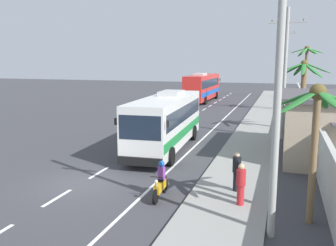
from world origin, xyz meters
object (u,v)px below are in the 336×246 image
object	(u,v)px
pedestrian_near_kerb	(237,171)
pedestrian_midwalk	(241,183)
palm_nearest	(303,82)
coach_bus_foreground	(166,120)
motorcycle_beside_bus	(161,183)
utility_pole_mid	(285,72)
utility_pole_distant	(284,68)
palm_second	(306,66)
utility_pole_nearest	(279,76)
utility_pole_far	(285,64)
coach_bus_far_lane	(202,87)
palm_third	(316,119)

from	to	relation	value
pedestrian_near_kerb	pedestrian_midwalk	xyz separation A→B (m)	(0.35, -1.48, -0.03)
pedestrian_near_kerb	palm_nearest	xyz separation A→B (m)	(3.13, 15.41, 2.98)
palm_nearest	pedestrian_midwalk	bearing A→B (deg)	-99.36
coach_bus_foreground	motorcycle_beside_bus	bearing A→B (deg)	-73.66
utility_pole_mid	utility_pole_distant	size ratio (longest dim) A/B	1.07
utility_pole_distant	palm_second	world-z (taller)	utility_pole_distant
coach_bus_foreground	utility_pole_nearest	world-z (taller)	utility_pole_nearest
coach_bus_foreground	utility_pole_distant	xyz separation A→B (m)	(6.82, 36.19, 2.59)
motorcycle_beside_bus	pedestrian_near_kerb	size ratio (longest dim) A/B	1.16
pedestrian_midwalk	utility_pole_far	distance (m)	29.29
coach_bus_far_lane	coach_bus_foreground	bearing A→B (deg)	-82.25
motorcycle_beside_bus	utility_pole_nearest	size ratio (longest dim) A/B	0.20
palm_second	utility_pole_distant	bearing A→B (deg)	98.68
coach_bus_far_lane	palm_second	bearing A→B (deg)	-28.79
coach_bus_foreground	pedestrian_near_kerb	size ratio (longest dim) A/B	6.29
motorcycle_beside_bus	palm_nearest	world-z (taller)	palm_nearest
utility_pole_mid	palm_nearest	size ratio (longest dim) A/B	1.63
pedestrian_midwalk	utility_pole_nearest	world-z (taller)	utility_pole_nearest
palm_nearest	palm_third	distance (m)	17.46
utility_pole_distant	utility_pole_nearest	bearing A→B (deg)	-89.92
utility_pole_mid	coach_bus_far_lane	bearing A→B (deg)	115.64
coach_bus_foreground	motorcycle_beside_bus	size ratio (longest dim) A/B	5.43
utility_pole_distant	palm_nearest	bearing A→B (deg)	-86.61
utility_pole_far	utility_pole_mid	bearing A→B (deg)	-89.75
pedestrian_midwalk	motorcycle_beside_bus	bearing A→B (deg)	-15.81
motorcycle_beside_bus	pedestrian_near_kerb	distance (m)	3.26
utility_pole_distant	palm_nearest	distance (m)	27.59
utility_pole_nearest	utility_pole_distant	xyz separation A→B (m)	(-0.06, 46.44, -0.68)
utility_pole_nearest	utility_pole_distant	bearing A→B (deg)	90.08
utility_pole_mid	utility_pole_far	size ratio (longest dim) A/B	0.90
coach_bus_far_lane	pedestrian_midwalk	distance (m)	37.25
coach_bus_far_lane	utility_pole_nearest	xyz separation A→B (m)	(10.66, -38.03, 3.11)
pedestrian_midwalk	palm_second	world-z (taller)	palm_second
utility_pole_far	coach_bus_far_lane	bearing A→B (deg)	146.67
coach_bus_far_lane	pedestrian_near_kerb	bearing A→B (deg)	-75.24
pedestrian_near_kerb	palm_nearest	distance (m)	16.01
pedestrian_near_kerb	palm_nearest	world-z (taller)	palm_nearest
coach_bus_far_lane	pedestrian_midwalk	bearing A→B (deg)	-75.30
pedestrian_midwalk	palm_second	bearing A→B (deg)	-110.63
pedestrian_near_kerb	utility_pole_distant	xyz separation A→B (m)	(1.50, 42.95, 3.45)
utility_pole_far	utility_pole_distant	size ratio (longest dim) A/B	1.18
pedestrian_near_kerb	utility_pole_mid	bearing A→B (deg)	-118.79
palm_nearest	palm_third	world-z (taller)	palm_nearest
utility_pole_mid	palm_second	world-z (taller)	utility_pole_mid
coach_bus_far_lane	utility_pole_far	size ratio (longest dim) A/B	1.17
utility_pole_mid	palm_nearest	distance (m)	3.80
pedestrian_midwalk	utility_pole_distant	distance (m)	44.58
motorcycle_beside_bus	pedestrian_midwalk	size ratio (longest dim) A/B	1.20
pedestrian_near_kerb	palm_second	size ratio (longest dim) A/B	0.24
pedestrian_near_kerb	palm_third	size ratio (longest dim) A/B	0.35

